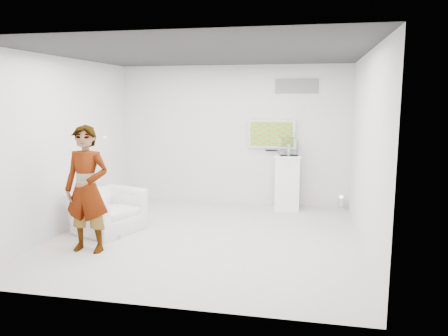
# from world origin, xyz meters

# --- Properties ---
(room) EXTENTS (5.01, 5.01, 3.00)m
(room) POSITION_xyz_m (0.00, 0.00, 1.50)
(room) COLOR beige
(room) RESTS_ON ground
(tv) EXTENTS (1.00, 0.08, 0.60)m
(tv) POSITION_xyz_m (0.85, 2.45, 1.55)
(tv) COLOR silver
(tv) RESTS_ON room
(logo_decal) EXTENTS (0.90, 0.02, 0.30)m
(logo_decal) POSITION_xyz_m (1.35, 2.49, 2.55)
(logo_decal) COLOR slate
(logo_decal) RESTS_ON room
(person) EXTENTS (0.71, 0.48, 1.92)m
(person) POSITION_xyz_m (-1.59, -0.98, 0.96)
(person) COLOR silver
(person) RESTS_ON room
(armchair) EXTENTS (1.29, 1.37, 0.71)m
(armchair) POSITION_xyz_m (-1.77, -0.00, 0.36)
(armchair) COLOR silver
(armchair) RESTS_ON room
(pedestal) EXTENTS (0.58, 0.58, 1.14)m
(pedestal) POSITION_xyz_m (1.22, 2.16, 0.57)
(pedestal) COLOR white
(pedestal) RESTS_ON room
(floor_uplight) EXTENTS (0.24, 0.24, 0.28)m
(floor_uplight) POSITION_xyz_m (2.33, 2.33, 0.14)
(floor_uplight) COLOR white
(floor_uplight) RESTS_ON room
(vitrine) EXTENTS (0.42, 0.42, 0.35)m
(vitrine) POSITION_xyz_m (1.22, 2.16, 1.32)
(vitrine) COLOR white
(vitrine) RESTS_ON pedestal
(console) EXTENTS (0.08, 0.17, 0.22)m
(console) POSITION_xyz_m (1.22, 2.16, 1.25)
(console) COLOR white
(console) RESTS_ON pedestal
(wii_remote) EXTENTS (0.07, 0.14, 0.03)m
(wii_remote) POSITION_xyz_m (-1.34, -0.83, 1.73)
(wii_remote) COLOR white
(wii_remote) RESTS_ON person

